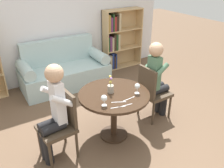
{
  "coord_description": "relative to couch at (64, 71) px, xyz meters",
  "views": [
    {
      "loc": [
        -1.48,
        -2.36,
        2.27
      ],
      "look_at": [
        0.0,
        0.05,
        0.83
      ],
      "focal_mm": 38.0,
      "sensor_mm": 36.0,
      "label": 1
    }
  ],
  "objects": [
    {
      "name": "knife_right_setting",
      "position": [
        -0.14,
        -2.23,
        0.4
      ],
      "size": [
        0.19,
        0.06,
        0.0
      ],
      "color": "silver",
      "rests_on": "round_table"
    },
    {
      "name": "wine_glass_right",
      "position": [
        0.27,
        -2.07,
        0.5
      ],
      "size": [
        0.07,
        0.07,
        0.15
      ],
      "color": "white",
      "rests_on": "round_table"
    },
    {
      "name": "fork_right_setting",
      "position": [
        0.09,
        -2.14,
        0.4
      ],
      "size": [
        0.19,
        0.03,
        0.0
      ],
      "color": "silver",
      "rests_on": "round_table"
    },
    {
      "name": "chair_left",
      "position": [
        -0.76,
        -1.87,
        0.18
      ],
      "size": [
        0.45,
        0.45,
        0.9
      ],
      "rotation": [
        0.0,
        0.0,
        -1.48
      ],
      "color": "#473828",
      "rests_on": "ground_plane"
    },
    {
      "name": "couch",
      "position": [
        0.0,
        0.0,
        0.0
      ],
      "size": [
        1.72,
        0.8,
        0.92
      ],
      "color": "#A8C1C1",
      "rests_on": "ground_plane"
    },
    {
      "name": "fork_left_setting",
      "position": [
        -0.07,
        -2.14,
        0.4
      ],
      "size": [
        0.18,
        0.09,
        0.0
      ],
      "color": "silver",
      "rests_on": "round_table"
    },
    {
      "name": "person_right",
      "position": [
        0.84,
        -1.82,
        0.38
      ],
      "size": [
        0.42,
        0.35,
        1.27
      ],
      "rotation": [
        0.0,
        0.0,
        1.59
      ],
      "color": "black",
      "rests_on": "ground_plane"
    },
    {
      "name": "wine_glass_left",
      "position": [
        -0.26,
        -2.11,
        0.5
      ],
      "size": [
        0.08,
        0.08,
        0.15
      ],
      "color": "white",
      "rests_on": "round_table"
    },
    {
      "name": "chair_right",
      "position": [
        0.76,
        -1.83,
        0.18
      ],
      "size": [
        0.43,
        0.43,
        0.9
      ],
      "rotation": [
        0.0,
        0.0,
        1.59
      ],
      "color": "#473828",
      "rests_on": "ground_plane"
    },
    {
      "name": "ground_plane",
      "position": [
        0.0,
        -1.91,
        -0.31
      ],
      "size": [
        16.0,
        16.0,
        0.0
      ],
      "primitive_type": "plane",
      "color": "brown"
    },
    {
      "name": "person_left",
      "position": [
        -0.84,
        -1.88,
        0.38
      ],
      "size": [
        0.44,
        0.36,
        1.28
      ],
      "rotation": [
        0.0,
        0.0,
        -1.48
      ],
      "color": "black",
      "rests_on": "ground_plane"
    },
    {
      "name": "bookshelf_right",
      "position": [
        1.44,
        0.27,
        0.38
      ],
      "size": [
        0.96,
        0.28,
        1.37
      ],
      "color": "tan",
      "rests_on": "ground_plane"
    },
    {
      "name": "round_table",
      "position": [
        0.0,
        -1.91,
        0.26
      ],
      "size": [
        0.97,
        0.97,
        0.71
      ],
      "color": "#382619",
      "rests_on": "ground_plane"
    },
    {
      "name": "back_wall",
      "position": [
        0.0,
        0.42,
        1.04
      ],
      "size": [
        5.2,
        0.05,
        2.7
      ],
      "color": "silver",
      "rests_on": "ground_plane"
    },
    {
      "name": "knife_left_setting",
      "position": [
        -0.04,
        -2.25,
        0.4
      ],
      "size": [
        0.19,
        0.03,
        0.0
      ],
      "color": "silver",
      "rests_on": "round_table"
    },
    {
      "name": "flower_vase",
      "position": [
        -0.02,
        -1.87,
        0.47
      ],
      "size": [
        0.09,
        0.09,
        0.25
      ],
      "color": "#9E9384",
      "rests_on": "round_table"
    }
  ]
}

